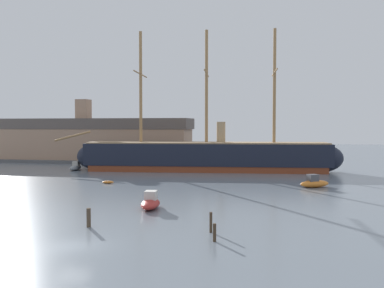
{
  "coord_description": "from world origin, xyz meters",
  "views": [
    {
      "loc": [
        15.77,
        -31.54,
        9.56
      ],
      "look_at": [
        1.71,
        39.4,
        6.46
      ],
      "focal_mm": 40.53,
      "sensor_mm": 36.0,
      "label": 1
    }
  ],
  "objects_px": {
    "motorboat_distant_centre": "(213,165)",
    "mooring_piling_nearest": "(211,222)",
    "motorboat_near_centre": "(150,203)",
    "dockside_warehouse_left": "(84,140)",
    "tall_ship": "(206,156)",
    "mooring_piling_left_pair": "(89,218)",
    "motorboat_alongside_stern": "(314,183)",
    "motorboat_far_left": "(76,167)",
    "dinghy_alongside_bow": "(108,182)",
    "mooring_piling_right_pair": "(215,233)"
  },
  "relations": [
    {
      "from": "mooring_piling_nearest",
      "to": "dockside_warehouse_left",
      "type": "relative_size",
      "value": 0.03
    },
    {
      "from": "motorboat_near_centre",
      "to": "dinghy_alongside_bow",
      "type": "relative_size",
      "value": 2.47
    },
    {
      "from": "mooring_piling_left_pair",
      "to": "dinghy_alongside_bow",
      "type": "bearing_deg",
      "value": 108.9
    },
    {
      "from": "dinghy_alongside_bow",
      "to": "motorboat_far_left",
      "type": "bearing_deg",
      "value": 128.75
    },
    {
      "from": "motorboat_far_left",
      "to": "mooring_piling_left_pair",
      "type": "bearing_deg",
      "value": -62.48
    },
    {
      "from": "dinghy_alongside_bow",
      "to": "mooring_piling_nearest",
      "type": "bearing_deg",
      "value": -53.38
    },
    {
      "from": "dinghy_alongside_bow",
      "to": "mooring_piling_right_pair",
      "type": "bearing_deg",
      "value": -55.07
    },
    {
      "from": "motorboat_alongside_stern",
      "to": "dockside_warehouse_left",
      "type": "xyz_separation_m",
      "value": [
        -55.35,
        36.42,
        4.94
      ]
    },
    {
      "from": "motorboat_far_left",
      "to": "dockside_warehouse_left",
      "type": "height_order",
      "value": "dockside_warehouse_left"
    },
    {
      "from": "mooring_piling_nearest",
      "to": "dinghy_alongside_bow",
      "type": "bearing_deg",
      "value": 126.62
    },
    {
      "from": "dinghy_alongside_bow",
      "to": "motorboat_distant_centre",
      "type": "distance_m",
      "value": 32.89
    },
    {
      "from": "motorboat_far_left",
      "to": "motorboat_distant_centre",
      "type": "xyz_separation_m",
      "value": [
        27.97,
        11.6,
        -0.15
      ]
    },
    {
      "from": "dockside_warehouse_left",
      "to": "mooring_piling_right_pair",
      "type": "bearing_deg",
      "value": -57.57
    },
    {
      "from": "tall_ship",
      "to": "mooring_piling_left_pair",
      "type": "relative_size",
      "value": 34.04
    },
    {
      "from": "motorboat_distant_centre",
      "to": "motorboat_alongside_stern",
      "type": "bearing_deg",
      "value": -54.77
    },
    {
      "from": "motorboat_alongside_stern",
      "to": "motorboat_far_left",
      "type": "relative_size",
      "value": 1.12
    },
    {
      "from": "motorboat_alongside_stern",
      "to": "motorboat_distant_centre",
      "type": "height_order",
      "value": "motorboat_alongside_stern"
    },
    {
      "from": "motorboat_far_left",
      "to": "mooring_piling_left_pair",
      "type": "height_order",
      "value": "motorboat_far_left"
    },
    {
      "from": "dinghy_alongside_bow",
      "to": "mooring_piling_right_pair",
      "type": "height_order",
      "value": "mooring_piling_right_pair"
    },
    {
      "from": "dockside_warehouse_left",
      "to": "motorboat_distant_centre",
      "type": "bearing_deg",
      "value": -12.99
    },
    {
      "from": "motorboat_alongside_stern",
      "to": "dockside_warehouse_left",
      "type": "relative_size",
      "value": 0.08
    },
    {
      "from": "tall_ship",
      "to": "motorboat_far_left",
      "type": "distance_m",
      "value": 28.07
    },
    {
      "from": "tall_ship",
      "to": "dockside_warehouse_left",
      "type": "xyz_separation_m",
      "value": [
        -35.13,
        16.01,
        2.46
      ]
    },
    {
      "from": "dinghy_alongside_bow",
      "to": "mooring_piling_right_pair",
      "type": "distance_m",
      "value": 39.09
    },
    {
      "from": "dinghy_alongside_bow",
      "to": "dockside_warehouse_left",
      "type": "distance_m",
      "value": 44.71
    },
    {
      "from": "motorboat_distant_centre",
      "to": "mooring_piling_nearest",
      "type": "bearing_deg",
      "value": -81.78
    },
    {
      "from": "motorboat_far_left",
      "to": "tall_ship",
      "type": "bearing_deg",
      "value": 7.73
    },
    {
      "from": "motorboat_alongside_stern",
      "to": "motorboat_near_centre",
      "type": "bearing_deg",
      "value": -132.8
    },
    {
      "from": "motorboat_near_centre",
      "to": "dockside_warehouse_left",
      "type": "relative_size",
      "value": 0.08
    },
    {
      "from": "motorboat_near_centre",
      "to": "motorboat_alongside_stern",
      "type": "relative_size",
      "value": 0.96
    },
    {
      "from": "dinghy_alongside_bow",
      "to": "motorboat_distant_centre",
      "type": "height_order",
      "value": "motorboat_distant_centre"
    },
    {
      "from": "dinghy_alongside_bow",
      "to": "mooring_piling_left_pair",
      "type": "xyz_separation_m",
      "value": [
        10.02,
        -29.27,
        0.67
      ]
    },
    {
      "from": "tall_ship",
      "to": "mooring_piling_nearest",
      "type": "relative_size",
      "value": 33.31
    },
    {
      "from": "motorboat_alongside_stern",
      "to": "mooring_piling_left_pair",
      "type": "relative_size",
      "value": 2.9
    },
    {
      "from": "mooring_piling_nearest",
      "to": "motorboat_near_centre",
      "type": "bearing_deg",
      "value": 131.53
    },
    {
      "from": "motorboat_near_centre",
      "to": "mooring_piling_nearest",
      "type": "bearing_deg",
      "value": -48.47
    },
    {
      "from": "motorboat_alongside_stern",
      "to": "motorboat_far_left",
      "type": "bearing_deg",
      "value": 160.84
    },
    {
      "from": "motorboat_far_left",
      "to": "dockside_warehouse_left",
      "type": "xyz_separation_m",
      "value": [
        -7.43,
        19.77,
        4.99
      ]
    },
    {
      "from": "motorboat_alongside_stern",
      "to": "mooring_piling_right_pair",
      "type": "distance_m",
      "value": 35.6
    },
    {
      "from": "tall_ship",
      "to": "mooring_piling_left_pair",
      "type": "distance_m",
      "value": 51.73
    },
    {
      "from": "motorboat_near_centre",
      "to": "dockside_warehouse_left",
      "type": "distance_m",
      "value": 68.07
    },
    {
      "from": "motorboat_far_left",
      "to": "dockside_warehouse_left",
      "type": "relative_size",
      "value": 0.08
    },
    {
      "from": "dockside_warehouse_left",
      "to": "tall_ship",
      "type": "bearing_deg",
      "value": -24.51
    },
    {
      "from": "motorboat_alongside_stern",
      "to": "mooring_piling_left_pair",
      "type": "distance_m",
      "value": 38.75
    },
    {
      "from": "mooring_piling_right_pair",
      "to": "tall_ship",
      "type": "bearing_deg",
      "value": 100.01
    },
    {
      "from": "motorboat_far_left",
      "to": "motorboat_distant_centre",
      "type": "height_order",
      "value": "motorboat_far_left"
    },
    {
      "from": "motorboat_near_centre",
      "to": "motorboat_distant_centre",
      "type": "height_order",
      "value": "motorboat_near_centre"
    },
    {
      "from": "tall_ship",
      "to": "motorboat_far_left",
      "type": "height_order",
      "value": "tall_ship"
    },
    {
      "from": "dinghy_alongside_bow",
      "to": "motorboat_alongside_stern",
      "type": "bearing_deg",
      "value": 3.34
    },
    {
      "from": "motorboat_distant_centre",
      "to": "dinghy_alongside_bow",
      "type": "bearing_deg",
      "value": -113.4
    }
  ]
}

